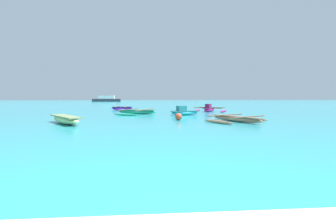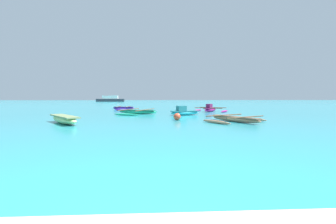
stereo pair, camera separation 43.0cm
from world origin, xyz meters
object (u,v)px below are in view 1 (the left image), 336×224
at_px(moored_boat_2, 122,108).
at_px(distant_ferry, 107,99).
at_px(moored_boat_4, 184,112).
at_px(moored_boat_3, 209,109).
at_px(moored_boat_1, 137,112).
at_px(moored_boat_0, 236,119).
at_px(moored_boat_5, 66,119).
at_px(mooring_buoy_0, 179,117).

relative_size(moored_boat_2, distant_ferry, 0.34).
bearing_deg(moored_boat_4, moored_boat_3, 34.00).
relative_size(moored_boat_1, moored_boat_3, 1.25).
distance_m(moored_boat_0, moored_boat_5, 11.09).
distance_m(moored_boat_3, moored_boat_5, 16.06).
distance_m(moored_boat_0, mooring_buoy_0, 3.98).
height_order(moored_boat_0, moored_boat_5, moored_boat_5).
xyz_separation_m(moored_boat_2, mooring_buoy_0, (5.80, -13.77, 0.05)).
distance_m(moored_boat_4, mooring_buoy_0, 4.61).
bearing_deg(moored_boat_4, moored_boat_2, 107.94).
bearing_deg(moored_boat_3, moored_boat_2, 100.45).
relative_size(mooring_buoy_0, distant_ferry, 0.05).
xyz_separation_m(moored_boat_1, moored_boat_2, (-2.41, 7.46, -0.00)).
distance_m(moored_boat_4, distant_ferry, 65.60).
bearing_deg(moored_boat_0, moored_boat_3, 146.04).
height_order(moored_boat_0, mooring_buoy_0, mooring_buoy_0).
xyz_separation_m(moored_boat_1, distant_ferry, (-14.89, 60.85, 0.68)).
bearing_deg(mooring_buoy_0, moored_boat_5, -167.53).
relative_size(moored_boat_2, mooring_buoy_0, 6.62).
distance_m(moored_boat_1, moored_boat_2, 7.84).
distance_m(moored_boat_5, mooring_buoy_0, 7.48).
xyz_separation_m(moored_boat_0, moored_boat_2, (-9.58, 15.03, 0.02)).
xyz_separation_m(moored_boat_2, moored_boat_4, (6.88, -9.28, 0.09)).
bearing_deg(moored_boat_1, moored_boat_5, -94.39).
bearing_deg(moored_boat_3, moored_boat_4, 176.98).
height_order(moored_boat_1, moored_boat_3, moored_boat_3).
bearing_deg(moored_boat_1, mooring_buoy_0, -39.81).
bearing_deg(mooring_buoy_0, moored_boat_1, 118.31).
distance_m(moored_boat_2, moored_boat_4, 11.55).
bearing_deg(moored_boat_2, moored_boat_3, -20.36).
height_order(moored_boat_3, mooring_buoy_0, moored_boat_3).
distance_m(moored_boat_1, mooring_buoy_0, 7.16).
height_order(moored_boat_0, moored_boat_2, moored_boat_2).
height_order(moored_boat_0, moored_boat_1, moored_boat_1).
relative_size(moored_boat_2, moored_boat_4, 1.17).
bearing_deg(moored_boat_3, mooring_buoy_0, -172.48).
bearing_deg(moored_boat_3, moored_boat_0, -150.29).
distance_m(moored_boat_2, distant_ferry, 54.83).
height_order(moored_boat_1, moored_boat_2, moored_boat_1).
bearing_deg(mooring_buoy_0, moored_boat_4, 76.56).
xyz_separation_m(moored_boat_5, mooring_buoy_0, (7.31, 1.62, -0.02)).
distance_m(moored_boat_0, moored_boat_3, 10.43).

